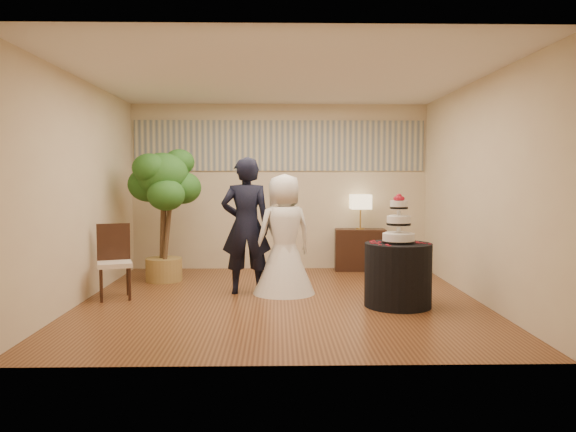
{
  "coord_description": "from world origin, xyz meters",
  "views": [
    {
      "loc": [
        -0.05,
        -7.07,
        1.57
      ],
      "look_at": [
        0.1,
        0.4,
        1.05
      ],
      "focal_mm": 35.0,
      "sensor_mm": 36.0,
      "label": 1
    }
  ],
  "objects_px": {
    "bride": "(284,234)",
    "table_lamp": "(360,212)",
    "side_chair": "(115,262)",
    "wedding_cake": "(399,218)",
    "groom": "(246,226)",
    "ficus_tree": "(163,214)",
    "cake_table": "(398,275)",
    "console": "(360,250)"
  },
  "relations": [
    {
      "from": "bride",
      "to": "table_lamp",
      "type": "distance_m",
      "value": 2.26
    },
    {
      "from": "groom",
      "to": "side_chair",
      "type": "bearing_deg",
      "value": 8.99
    },
    {
      "from": "cake_table",
      "to": "bride",
      "type": "bearing_deg",
      "value": 150.26
    },
    {
      "from": "console",
      "to": "groom",
      "type": "bearing_deg",
      "value": -131.55
    },
    {
      "from": "bride",
      "to": "ficus_tree",
      "type": "bearing_deg",
      "value": -50.83
    },
    {
      "from": "wedding_cake",
      "to": "bride",
      "type": "bearing_deg",
      "value": 150.26
    },
    {
      "from": "console",
      "to": "side_chair",
      "type": "xyz_separation_m",
      "value": [
        -3.49,
        -2.14,
        0.13
      ]
    },
    {
      "from": "bride",
      "to": "wedding_cake",
      "type": "xyz_separation_m",
      "value": [
        1.37,
        -0.79,
        0.27
      ]
    },
    {
      "from": "bride",
      "to": "side_chair",
      "type": "relative_size",
      "value": 1.68
    },
    {
      "from": "table_lamp",
      "to": "side_chair",
      "type": "xyz_separation_m",
      "value": [
        -3.49,
        -2.14,
        -0.51
      ]
    },
    {
      "from": "groom",
      "to": "bride",
      "type": "distance_m",
      "value": 0.52
    },
    {
      "from": "cake_table",
      "to": "side_chair",
      "type": "relative_size",
      "value": 0.84
    },
    {
      "from": "console",
      "to": "side_chair",
      "type": "height_order",
      "value": "side_chair"
    },
    {
      "from": "ficus_tree",
      "to": "side_chair",
      "type": "xyz_separation_m",
      "value": [
        -0.38,
        -1.23,
        -0.54
      ]
    },
    {
      "from": "side_chair",
      "to": "table_lamp",
      "type": "bearing_deg",
      "value": 12.98
    },
    {
      "from": "bride",
      "to": "ficus_tree",
      "type": "relative_size",
      "value": 0.79
    },
    {
      "from": "ficus_tree",
      "to": "console",
      "type": "bearing_deg",
      "value": 16.32
    },
    {
      "from": "bride",
      "to": "cake_table",
      "type": "distance_m",
      "value": 1.64
    },
    {
      "from": "bride",
      "to": "table_lamp",
      "type": "xyz_separation_m",
      "value": [
        1.31,
        1.84,
        0.18
      ]
    },
    {
      "from": "bride",
      "to": "side_chair",
      "type": "height_order",
      "value": "bride"
    },
    {
      "from": "bride",
      "to": "console",
      "type": "xyz_separation_m",
      "value": [
        1.31,
        1.84,
        -0.46
      ]
    },
    {
      "from": "console",
      "to": "side_chair",
      "type": "bearing_deg",
      "value": -145.23
    },
    {
      "from": "side_chair",
      "to": "console",
      "type": "bearing_deg",
      "value": 12.98
    },
    {
      "from": "groom",
      "to": "side_chair",
      "type": "xyz_separation_m",
      "value": [
        -1.68,
        -0.31,
        -0.44
      ]
    },
    {
      "from": "groom",
      "to": "cake_table",
      "type": "height_order",
      "value": "groom"
    },
    {
      "from": "bride",
      "to": "console",
      "type": "distance_m",
      "value": 2.3
    },
    {
      "from": "console",
      "to": "ficus_tree",
      "type": "xyz_separation_m",
      "value": [
        -3.11,
        -0.91,
        0.67
      ]
    },
    {
      "from": "bride",
      "to": "cake_table",
      "type": "bearing_deg",
      "value": 126.75
    },
    {
      "from": "table_lamp",
      "to": "bride",
      "type": "bearing_deg",
      "value": -125.35
    },
    {
      "from": "bride",
      "to": "console",
      "type": "relative_size",
      "value": 1.93
    },
    {
      "from": "wedding_cake",
      "to": "groom",
      "type": "bearing_deg",
      "value": 156.95
    },
    {
      "from": "wedding_cake",
      "to": "console",
      "type": "bearing_deg",
      "value": 91.51
    },
    {
      "from": "wedding_cake",
      "to": "console",
      "type": "relative_size",
      "value": 0.72
    },
    {
      "from": "groom",
      "to": "console",
      "type": "relative_size",
      "value": 2.19
    },
    {
      "from": "bride",
      "to": "side_chair",
      "type": "bearing_deg",
      "value": -15.78
    },
    {
      "from": "groom",
      "to": "side_chair",
      "type": "distance_m",
      "value": 1.76
    },
    {
      "from": "groom",
      "to": "wedding_cake",
      "type": "distance_m",
      "value": 2.05
    },
    {
      "from": "bride",
      "to": "side_chair",
      "type": "xyz_separation_m",
      "value": [
        -2.19,
        -0.3,
        -0.33
      ]
    },
    {
      "from": "cake_table",
      "to": "console",
      "type": "distance_m",
      "value": 2.63
    },
    {
      "from": "wedding_cake",
      "to": "side_chair",
      "type": "xyz_separation_m",
      "value": [
        -3.56,
        0.49,
        -0.59
      ]
    },
    {
      "from": "groom",
      "to": "wedding_cake",
      "type": "height_order",
      "value": "groom"
    },
    {
      "from": "bride",
      "to": "table_lamp",
      "type": "relative_size",
      "value": 2.78
    }
  ]
}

